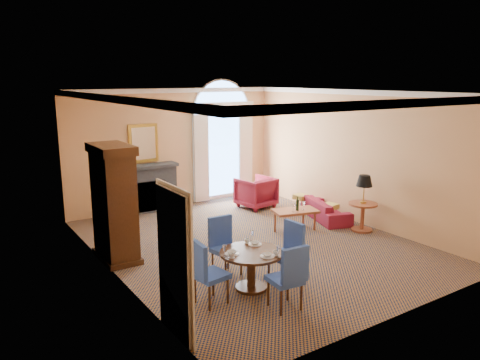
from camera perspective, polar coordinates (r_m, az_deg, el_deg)
ground at (r=10.13m, az=1.57°, el=-7.71°), size 7.50×7.50×0.00m
room_envelope at (r=10.10m, az=-0.65°, el=6.88°), size 6.04×7.52×3.45m
armoire at (r=9.28m, az=-15.08°, el=-2.97°), size 0.65×1.15×2.26m
dining_table at (r=7.88m, az=1.39°, el=-9.87°), size 1.06×1.06×0.86m
dining_chair_north at (r=8.48m, az=-2.02°, el=-7.52°), size 0.53×0.53×1.05m
dining_chair_south at (r=7.20m, az=6.08°, el=-11.31°), size 0.50×0.51×1.05m
dining_chair_east at (r=8.24m, az=5.97°, el=-8.19°), size 0.50×0.49×1.05m
dining_chair_west at (r=7.34m, az=-4.21°, el=-10.79°), size 0.53×0.53×1.05m
sofa at (r=11.94m, az=10.43°, el=-3.54°), size 1.15×1.81×0.49m
armchair at (r=12.76m, az=1.94°, el=-1.50°), size 1.01×1.03×0.83m
coffee_table at (r=10.83m, az=6.78°, el=-3.87°), size 1.12×0.80×0.83m
side_table at (r=11.06m, az=14.82°, el=-2.00°), size 0.66×0.66×1.29m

